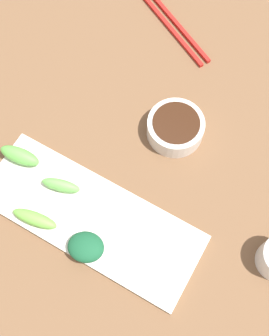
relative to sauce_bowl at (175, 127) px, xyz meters
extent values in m
cube|color=brown|center=(0.15, -0.03, -0.03)|extent=(2.10, 2.10, 0.02)
cylinder|color=silver|center=(0.00, 0.00, 0.00)|extent=(0.11, 0.11, 0.04)
cylinder|color=#371D0F|center=(0.00, 0.00, 0.01)|extent=(0.09, 0.09, 0.02)
cube|color=silver|center=(0.22, -0.05, -0.02)|extent=(0.15, 0.39, 0.01)
ellipsoid|color=#61B94A|center=(0.19, -0.22, 0.00)|extent=(0.04, 0.08, 0.03)
ellipsoid|color=#195432|center=(0.27, -0.02, 0.00)|extent=(0.07, 0.07, 0.03)
ellipsoid|color=#6EBB45|center=(0.27, -0.13, 0.00)|extent=(0.04, 0.08, 0.02)
ellipsoid|color=#6BBC53|center=(0.20, -0.12, 0.00)|extent=(0.04, 0.07, 0.03)
cube|color=#B51D18|center=(-0.23, -0.12, -0.02)|extent=(0.11, 0.21, 0.01)
cube|color=#B51D18|center=(-0.21, -0.12, -0.02)|extent=(0.11, 0.21, 0.01)
camera|label=1|loc=(0.37, 0.13, 0.75)|focal=48.65mm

